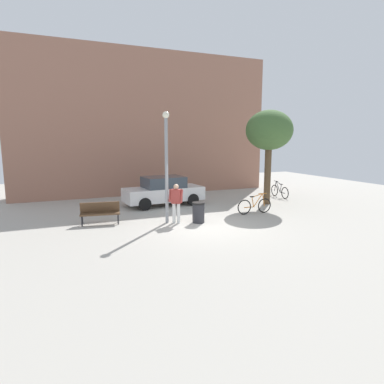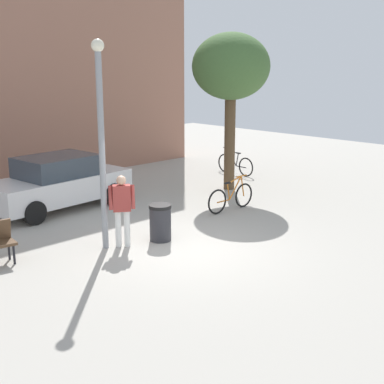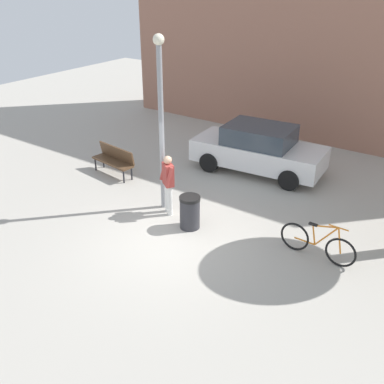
{
  "view_description": "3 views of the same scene",
  "coord_description": "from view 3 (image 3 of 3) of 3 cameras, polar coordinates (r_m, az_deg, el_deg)",
  "views": [
    {
      "loc": [
        -5.38,
        -11.48,
        3.48
      ],
      "look_at": [
        -0.27,
        0.99,
        1.32
      ],
      "focal_mm": 30.35,
      "sensor_mm": 36.0,
      "label": 1
    },
    {
      "loc": [
        -7.96,
        -8.27,
        4.16
      ],
      "look_at": [
        0.2,
        0.02,
        1.29
      ],
      "focal_mm": 49.79,
      "sensor_mm": 36.0,
      "label": 2
    },
    {
      "loc": [
        5.7,
        -7.25,
        5.99
      ],
      "look_at": [
        0.24,
        0.57,
        1.21
      ],
      "focal_mm": 41.91,
      "sensor_mm": 36.0,
      "label": 3
    }
  ],
  "objects": [
    {
      "name": "trash_bin",
      "position": [
        11.37,
        -0.28,
        -2.57
      ],
      "size": [
        0.54,
        0.54,
        0.88
      ],
      "color": "#2D2D33",
      "rests_on": "ground_plane"
    },
    {
      "name": "building_facade",
      "position": [
        17.89,
        17.38,
        20.79
      ],
      "size": [
        16.44,
        2.0,
        9.02
      ],
      "primitive_type": "cube",
      "color": "#9E6B56",
      "rests_on": "ground_plane"
    },
    {
      "name": "bicycle_orange",
      "position": [
        10.63,
        15.68,
        -6.32
      ],
      "size": [
        1.81,
        0.11,
        0.97
      ],
      "color": "black",
      "rests_on": "ground_plane"
    },
    {
      "name": "park_bench",
      "position": [
        14.54,
        -9.85,
        4.23
      ],
      "size": [
        1.65,
        0.68,
        0.92
      ],
      "color": "#513823",
      "rests_on": "ground_plane"
    },
    {
      "name": "person_by_lamppost",
      "position": [
        11.82,
        -3.06,
        1.42
      ],
      "size": [
        0.61,
        0.53,
        1.67
      ],
      "color": "white",
      "rests_on": "ground_plane"
    },
    {
      "name": "parked_car_white",
      "position": [
        14.62,
        8.44,
        5.43
      ],
      "size": [
        4.33,
        2.1,
        1.55
      ],
      "color": "silver",
      "rests_on": "ground_plane"
    },
    {
      "name": "lamppost",
      "position": [
        11.56,
        -3.97,
        9.81
      ],
      "size": [
        0.28,
        0.28,
        4.62
      ],
      "color": "gray",
      "rests_on": "ground_plane"
    },
    {
      "name": "ground_plane",
      "position": [
        11.0,
        -2.74,
        -6.41
      ],
      "size": [
        36.0,
        36.0,
        0.0
      ],
      "primitive_type": "plane",
      "color": "#A8A399"
    }
  ]
}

